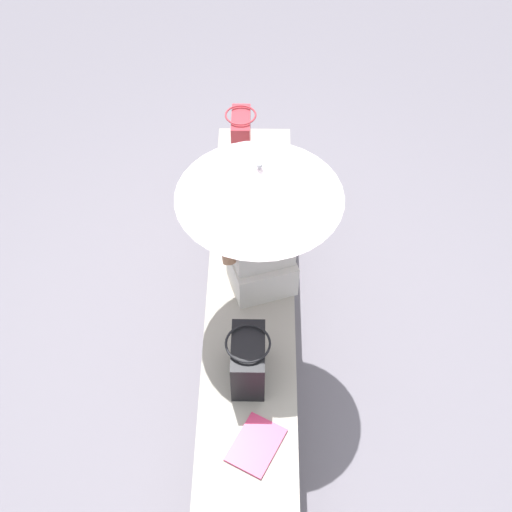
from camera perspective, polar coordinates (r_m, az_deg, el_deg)
The scene contains 8 objects.
ground_plane at distance 4.19m, azimuth -0.45°, elevation -8.03°, with size 14.00×14.00×0.00m, color slate.
stone_bench at distance 4.00m, azimuth -0.47°, elevation -6.31°, with size 3.10×0.50×0.45m, color #A8A093.
person_seated at distance 3.62m, azimuth 0.52°, elevation 1.48°, with size 0.37×0.51×0.90m.
parasol at distance 3.23m, azimuth 0.29°, elevation 6.13°, with size 0.82×0.82×0.98m.
handbag_black at distance 3.46m, azimuth -0.60°, elevation -8.63°, with size 0.30×0.22×0.31m.
tote_bag_canvas at distance 4.23m, azimuth 0.35°, elevation 6.17°, with size 0.30×0.22×0.36m.
shoulder_bag_spare at distance 4.53m, azimuth -1.24°, elevation 9.82°, with size 0.27×0.20×0.37m.
magazine at distance 3.40m, azimuth 0.01°, elevation -15.43°, with size 0.28×0.20×0.01m, color #D83866.
Camera 1 is at (2.22, 0.07, 3.55)m, focal length 48.10 mm.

